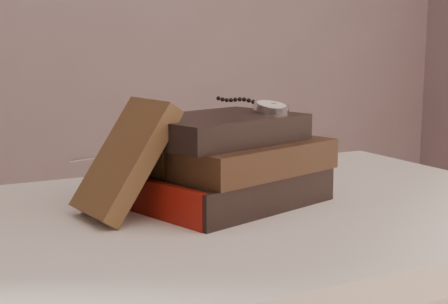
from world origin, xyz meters
TOP-DOWN VIEW (x-y plane):
  - table at (0.00, 0.35)m, footprint 1.00×0.60m
  - book_stack at (0.04, 0.37)m, footprint 0.30×0.24m
  - journal at (-0.11, 0.38)m, footprint 0.13×0.12m
  - pocket_watch at (0.11, 0.38)m, footprint 0.07×0.16m
  - eyeglasses at (-0.07, 0.43)m, footprint 0.14×0.15m

SIDE VIEW (x-z plane):
  - table at x=0.00m, z-range 0.28..1.03m
  - book_stack at x=0.04m, z-range 0.75..0.87m
  - eyeglasses at x=-0.07m, z-range 0.80..0.85m
  - journal at x=-0.11m, z-range 0.75..0.90m
  - pocket_watch at x=0.11m, z-range 0.87..0.89m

